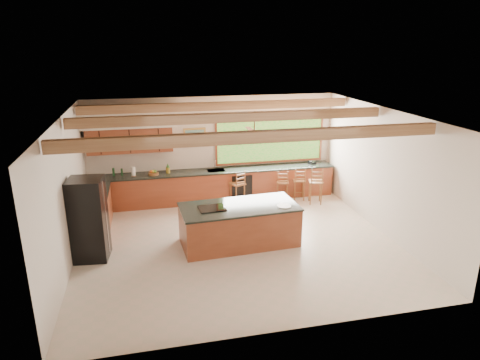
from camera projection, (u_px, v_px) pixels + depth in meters
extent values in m
plane|color=beige|center=(238.00, 243.00, 9.94)|extent=(7.20, 7.20, 0.00)
cube|color=beige|center=(214.00, 148.00, 12.49)|extent=(7.20, 0.04, 3.00)
cube|color=beige|center=(284.00, 248.00, 6.46)|extent=(7.20, 0.04, 3.00)
cube|color=beige|center=(66.00, 194.00, 8.72)|extent=(0.04, 6.50, 3.00)
cube|color=beige|center=(384.00, 172.00, 10.23)|extent=(0.04, 6.50, 3.00)
cube|color=tan|center=(238.00, 115.00, 9.01)|extent=(7.20, 6.50, 0.04)
cube|color=#9D7A4E|center=(257.00, 137.00, 7.57)|extent=(7.10, 0.15, 0.22)
cube|color=#9D7A4E|center=(233.00, 117.00, 9.52)|extent=(7.10, 0.15, 0.22)
cube|color=#9D7A4E|center=(219.00, 106.00, 11.19)|extent=(7.10, 0.15, 0.22)
cube|color=brown|center=(130.00, 140.00, 11.69)|extent=(2.30, 0.35, 0.70)
cube|color=beige|center=(128.00, 119.00, 11.44)|extent=(2.60, 0.50, 0.48)
cylinder|color=#FFEABF|center=(102.00, 128.00, 11.37)|extent=(0.10, 0.10, 0.01)
cylinder|color=#FFEABF|center=(155.00, 126.00, 11.66)|extent=(0.10, 0.10, 0.01)
cube|color=#7DAE3E|center=(270.00, 140.00, 12.76)|extent=(3.20, 0.04, 1.30)
cube|color=#B88638|center=(195.00, 137.00, 12.24)|extent=(0.64, 0.03, 0.54)
cube|color=#417663|center=(195.00, 138.00, 12.22)|extent=(0.54, 0.01, 0.44)
cube|color=brown|center=(216.00, 186.00, 12.50)|extent=(7.00, 0.65, 0.88)
cube|color=black|center=(216.00, 171.00, 12.36)|extent=(7.04, 0.69, 0.04)
cube|color=brown|center=(95.00, 216.00, 10.37)|extent=(0.65, 2.35, 0.88)
cube|color=black|center=(93.00, 198.00, 10.23)|extent=(0.69, 2.39, 0.04)
cube|color=black|center=(242.00, 188.00, 12.35)|extent=(0.60, 0.02, 0.78)
cube|color=silver|center=(216.00, 171.00, 12.36)|extent=(0.50, 0.38, 0.03)
cylinder|color=silver|center=(215.00, 163.00, 12.49)|extent=(0.03, 0.03, 0.30)
cylinder|color=silver|center=(215.00, 160.00, 12.36)|extent=(0.03, 0.20, 0.03)
cylinder|color=white|center=(133.00, 171.00, 11.78)|extent=(0.11, 0.11, 0.27)
cylinder|color=#1A4220|center=(114.00, 172.00, 11.81)|extent=(0.06, 0.06, 0.22)
cylinder|color=#1A4220|center=(122.00, 172.00, 11.84)|extent=(0.06, 0.06, 0.20)
cube|color=black|center=(312.00, 162.00, 12.99)|extent=(0.26, 0.24, 0.10)
cube|color=brown|center=(239.00, 225.00, 9.82)|extent=(2.68, 1.36, 0.88)
cube|color=black|center=(239.00, 207.00, 9.67)|extent=(2.72, 1.40, 0.04)
cube|color=black|center=(212.00, 208.00, 9.50)|extent=(0.61, 0.50, 0.02)
cylinder|color=white|center=(284.00, 206.00, 9.65)|extent=(0.32, 0.32, 0.02)
cube|color=black|center=(89.00, 219.00, 9.01)|extent=(0.76, 0.75, 1.79)
cube|color=silver|center=(106.00, 218.00, 9.08)|extent=(0.02, 0.05, 1.65)
cube|color=brown|center=(237.00, 184.00, 12.13)|extent=(0.48, 0.48, 0.04)
cylinder|color=brown|center=(233.00, 196.00, 12.06)|extent=(0.03, 0.03, 0.60)
cylinder|color=brown|center=(243.00, 196.00, 12.12)|extent=(0.03, 0.03, 0.60)
cylinder|color=brown|center=(231.00, 193.00, 12.33)|extent=(0.03, 0.03, 0.60)
cylinder|color=brown|center=(241.00, 192.00, 12.39)|extent=(0.03, 0.03, 0.60)
cube|color=brown|center=(283.00, 182.00, 12.43)|extent=(0.43, 0.43, 0.04)
cylinder|color=brown|center=(279.00, 193.00, 12.37)|extent=(0.03, 0.03, 0.55)
cylinder|color=brown|center=(288.00, 193.00, 12.42)|extent=(0.03, 0.03, 0.55)
cylinder|color=brown|center=(277.00, 190.00, 12.62)|extent=(0.03, 0.03, 0.55)
cylinder|color=brown|center=(285.00, 190.00, 12.67)|extent=(0.03, 0.03, 0.55)
cube|color=brown|center=(316.00, 182.00, 12.21)|extent=(0.48, 0.48, 0.04)
cylinder|color=brown|center=(312.00, 195.00, 12.14)|extent=(0.04, 0.04, 0.63)
cylinder|color=brown|center=(322.00, 194.00, 12.20)|extent=(0.04, 0.04, 0.63)
cylinder|color=brown|center=(308.00, 191.00, 12.42)|extent=(0.04, 0.04, 0.63)
cylinder|color=brown|center=(318.00, 191.00, 12.49)|extent=(0.04, 0.04, 0.63)
cube|color=brown|center=(299.00, 180.00, 12.53)|extent=(0.41, 0.41, 0.04)
cylinder|color=brown|center=(296.00, 192.00, 12.47)|extent=(0.03, 0.03, 0.57)
cylinder|color=brown|center=(305.00, 191.00, 12.52)|extent=(0.03, 0.03, 0.57)
cylinder|color=brown|center=(293.00, 189.00, 12.72)|extent=(0.03, 0.03, 0.57)
cylinder|color=brown|center=(301.00, 188.00, 12.78)|extent=(0.03, 0.03, 0.57)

